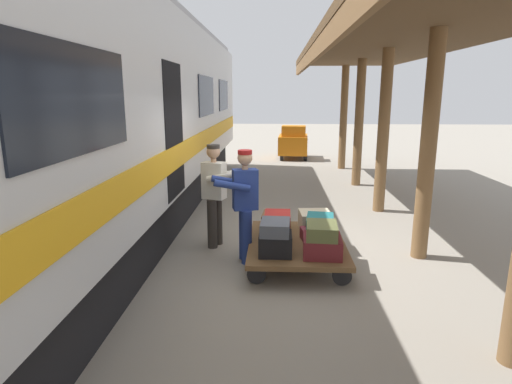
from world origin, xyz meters
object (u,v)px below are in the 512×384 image
object	(u,v)px
suitcase_red_plastic	(277,221)
porter_in_overalls	(244,202)
luggage_cart	(296,244)
suitcase_slate_roller	(275,227)
suitcase_brown_leather	(275,221)
suitcase_maroon_trunk	(322,246)
baggage_tug	(293,143)
suitcase_teal_softside	(320,223)
train_car	(76,123)
suitcase_cream_canvas	(315,221)
suitcase_black_hardshell	(275,244)
suitcase_burgundy_valise	(318,236)
suitcase_tan_vintage	(275,235)
suitcase_olive_duffel	(322,231)
porter_by_door	(215,192)

from	to	relation	value
suitcase_red_plastic	porter_in_overalls	distance (m)	0.58
luggage_cart	suitcase_slate_roller	xyz separation A→B (m)	(0.33, 0.56, 0.43)
suitcase_brown_leather	suitcase_red_plastic	bearing A→B (deg)	93.01
suitcase_maroon_trunk	baggage_tug	bearing A→B (deg)	-90.20
luggage_cart	suitcase_teal_softside	size ratio (longest dim) A/B	3.79
suitcase_teal_softside	suitcase_slate_roller	bearing A→B (deg)	38.61
train_car	suitcase_cream_canvas	world-z (taller)	train_car
suitcase_maroon_trunk	suitcase_black_hardshell	bearing A→B (deg)	0.00
train_car	suitcase_burgundy_valise	bearing A→B (deg)	175.60
suitcase_tan_vintage	suitcase_black_hardshell	world-z (taller)	suitcase_black_hardshell
suitcase_burgundy_valise	suitcase_cream_canvas	world-z (taller)	suitcase_cream_canvas
luggage_cart	porter_in_overalls	size ratio (longest dim) A/B	1.18
train_car	baggage_tug	distance (m)	11.06
luggage_cart	suitcase_brown_leather	xyz separation A→B (m)	(0.32, -0.55, 0.18)
suitcase_maroon_trunk	suitcase_olive_duffel	size ratio (longest dim) A/B	1.04
porter_by_door	porter_in_overalls	bearing A→B (deg)	128.73
suitcase_tan_vintage	suitcase_slate_roller	size ratio (longest dim) A/B	1.06
luggage_cart	suitcase_red_plastic	bearing A→B (deg)	-0.34
porter_by_door	luggage_cart	bearing A→B (deg)	154.25
train_car	suitcase_teal_softside	bearing A→B (deg)	175.21
suitcase_black_hardshell	suitcase_teal_softside	distance (m)	0.86
suitcase_tan_vintage	suitcase_teal_softside	distance (m)	0.69
suitcase_black_hardshell	porter_by_door	world-z (taller)	porter_by_door
suitcase_olive_duffel	baggage_tug	distance (m)	11.17
suitcase_slate_roller	luggage_cart	bearing A→B (deg)	-120.28
suitcase_brown_leather	suitcase_red_plastic	world-z (taller)	suitcase_red_plastic
suitcase_red_plastic	porter_by_door	distance (m)	1.23
suitcase_brown_leather	porter_by_door	distance (m)	1.09
suitcase_red_plastic	suitcase_teal_softside	world-z (taller)	suitcase_red_plastic
suitcase_burgundy_valise	suitcase_red_plastic	bearing A→B (deg)	-0.16
suitcase_cream_canvas	suitcase_maroon_trunk	xyz separation A→B (m)	(-0.00, 1.10, -0.02)
suitcase_teal_softside	baggage_tug	size ratio (longest dim) A/B	0.30
suitcase_brown_leather	suitcase_teal_softside	size ratio (longest dim) A/B	0.93
suitcase_brown_leather	suitcase_red_plastic	xyz separation A→B (m)	(-0.03, 0.55, 0.18)
suitcase_maroon_trunk	suitcase_brown_leather	xyz separation A→B (m)	(0.64, -1.10, 0.01)
suitcase_cream_canvas	suitcase_teal_softside	size ratio (longest dim) A/B	0.95
suitcase_cream_canvas	suitcase_black_hardshell	distance (m)	1.28
luggage_cart	suitcase_maroon_trunk	size ratio (longest dim) A/B	3.54
suitcase_black_hardshell	suitcase_olive_duffel	distance (m)	0.66
train_car	suitcase_cream_canvas	distance (m)	4.01
suitcase_burgundy_valise	porter_by_door	xyz separation A→B (m)	(1.63, -0.63, 0.51)
suitcase_red_plastic	suitcase_teal_softside	distance (m)	0.63
suitcase_teal_softside	porter_by_door	world-z (taller)	porter_by_door
suitcase_cream_canvas	train_car	bearing A→B (deg)	4.18
porter_in_overalls	suitcase_brown_leather	bearing A→B (deg)	-129.95
train_car	suitcase_teal_softside	world-z (taller)	train_car
suitcase_cream_canvas	suitcase_tan_vintage	size ratio (longest dim) A/B	0.93
train_car	porter_in_overalls	bearing A→B (deg)	173.44
train_car	luggage_cart	world-z (taller)	train_car
suitcase_burgundy_valise	suitcase_red_plastic	distance (m)	0.65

